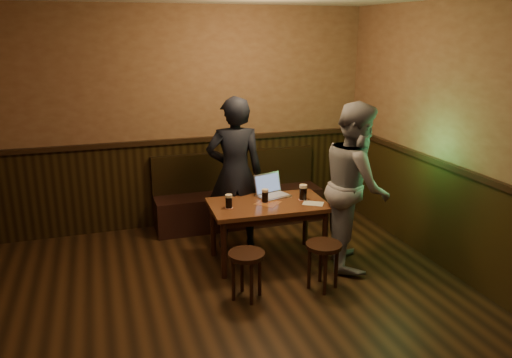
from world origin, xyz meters
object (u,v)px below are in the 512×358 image
at_px(pub_table, 268,211).
at_px(person_grey, 356,185).
at_px(pint_left, 229,201).
at_px(pint_mid, 265,196).
at_px(bench, 238,201).
at_px(stool_right, 323,253).
at_px(pint_right, 303,192).
at_px(laptop, 271,190).
at_px(person_suit, 235,174).
at_px(stool_left, 247,262).

distance_m(pub_table, person_grey, 0.99).
bearing_deg(pint_left, pint_mid, 7.49).
relative_size(bench, stool_right, 4.57).
relative_size(bench, pint_right, 12.48).
bearing_deg(bench, laptop, -83.11).
bearing_deg(person_grey, pub_table, 90.13).
bearing_deg(person_suit, person_grey, 152.66).
distance_m(pub_table, pint_right, 0.44).
relative_size(bench, person_grey, 1.23).
xyz_separation_m(stool_right, person_suit, (-0.54, 1.28, 0.51)).
xyz_separation_m(stool_right, pint_left, (-0.76, 0.75, 0.37)).
relative_size(stool_left, person_suit, 0.26).
relative_size(stool_left, pint_right, 2.69).
bearing_deg(laptop, pint_mid, -141.67).
distance_m(pint_right, person_suit, 0.83).
xyz_separation_m(stool_left, laptop, (0.58, 0.96, 0.36)).
distance_m(bench, person_grey, 1.86).
bearing_deg(pint_right, pint_mid, 173.29).
xyz_separation_m(laptop, person_suit, (-0.35, 0.27, 0.16)).
height_order(stool_left, person_grey, person_grey).
height_order(stool_left, stool_right, stool_right).
distance_m(stool_right, pint_mid, 0.95).
distance_m(pint_mid, person_grey, 0.98).
relative_size(pint_mid, person_grey, 0.08).
relative_size(stool_left, person_grey, 0.26).
bearing_deg(stool_right, pint_mid, 112.31).
bearing_deg(person_grey, laptop, 74.28).
height_order(pub_table, stool_left, pub_table).
height_order(pub_table, person_suit, person_suit).
bearing_deg(pub_table, person_suit, 116.85).
distance_m(bench, laptop, 1.06).
distance_m(stool_left, pint_left, 0.80).
height_order(stool_right, pint_mid, pint_mid).
bearing_deg(pint_right, pub_table, 177.81).
relative_size(pint_mid, person_suit, 0.08).
height_order(stool_right, laptop, laptop).
relative_size(pub_table, stool_right, 2.69).
bearing_deg(stool_right, person_suit, 112.93).
bearing_deg(pint_mid, stool_right, -67.69).
distance_m(pint_mid, pint_right, 0.43).
xyz_separation_m(bench, person_suit, (-0.23, -0.69, 0.59)).
distance_m(stool_right, pint_left, 1.13).
xyz_separation_m(bench, person_grey, (0.88, -1.53, 0.59)).
bearing_deg(pub_table, bench, 92.24).
height_order(bench, stool_left, bench).
bearing_deg(pub_table, pint_right, 0.04).
bearing_deg(stool_left, pub_table, 57.18).
xyz_separation_m(pub_table, pint_right, (0.41, -0.02, 0.18)).
bearing_deg(stool_right, pint_left, 135.13).
bearing_deg(bench, pint_right, -71.46).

